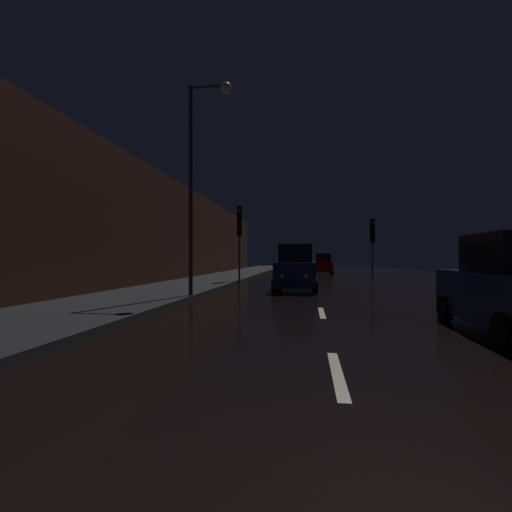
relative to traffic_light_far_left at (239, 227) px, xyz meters
The scene contains 9 objects.
ground 6.77m from the traffic_light_far_left, 34.98° to the left, with size 26.45×84.00×0.02m, color black.
sidewalk_left 5.32m from the traffic_light_far_left, 124.91° to the left, with size 4.40×84.00×0.15m, color #28282B.
building_facade_left 4.91m from the traffic_light_far_left, behind, with size 0.80×63.00×6.85m, color #472319.
lane_centerline 6.10m from the traffic_light_far_left, 18.01° to the right, with size 0.16×36.58×0.01m.
traffic_light_far_left is the anchor object (origin of this frame).
traffic_light_far_right 12.02m from the traffic_light_far_left, 38.22° to the left, with size 0.35×0.48×4.70m.
streetlamp_overhead 9.57m from the traffic_light_far_left, 88.72° to the right, with size 1.70×0.44×8.38m.
car_approaching_headlights 6.56m from the traffic_light_far_left, 52.01° to the right, with size 2.08×4.51×2.27m.
car_distant_taillights 15.95m from the traffic_light_far_left, 68.19° to the left, with size 1.86×4.03×2.03m.
Camera 1 is at (-0.41, -2.34, 1.62)m, focal length 26.40 mm.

